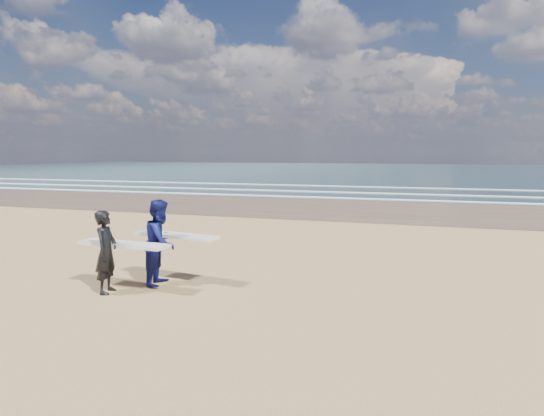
% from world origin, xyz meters
% --- Properties ---
extents(ocean, '(220.00, 100.00, 0.02)m').
position_xyz_m(ocean, '(20.00, 72.00, 0.01)').
color(ocean, '#172C33').
rests_on(ocean, ground).
extents(surfer_near, '(2.23, 1.05, 1.84)m').
position_xyz_m(surfer_near, '(0.19, -0.39, 0.94)').
color(surfer_near, black).
rests_on(surfer_near, ground).
extents(surfer_far, '(2.25, 1.31, 2.01)m').
position_xyz_m(surfer_far, '(0.94, 0.60, 1.01)').
color(surfer_far, '#0D114C').
rests_on(surfer_far, ground).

